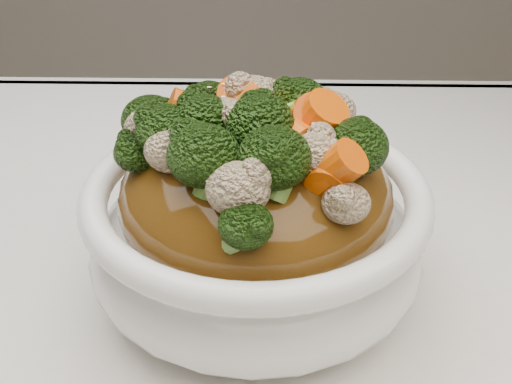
# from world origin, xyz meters

# --- Properties ---
(tablecloth) EXTENTS (1.20, 0.80, 0.04)m
(tablecloth) POSITION_xyz_m (0.00, 0.00, 0.73)
(tablecloth) COLOR silver
(tablecloth) RESTS_ON dining_table
(bowl) EXTENTS (0.24, 0.24, 0.08)m
(bowl) POSITION_xyz_m (-0.02, 0.05, 0.79)
(bowl) COLOR white
(bowl) RESTS_ON tablecloth
(sauce_base) EXTENTS (0.19, 0.19, 0.09)m
(sauce_base) POSITION_xyz_m (-0.02, 0.05, 0.82)
(sauce_base) COLOR #4D2E0D
(sauce_base) RESTS_ON bowl
(carrots) EXTENTS (0.19, 0.19, 0.05)m
(carrots) POSITION_xyz_m (-0.02, 0.05, 0.88)
(carrots) COLOR #D65207
(carrots) RESTS_ON sauce_base
(broccoli) EXTENTS (0.19, 0.19, 0.04)m
(broccoli) POSITION_xyz_m (-0.02, 0.05, 0.88)
(broccoli) COLOR black
(broccoli) RESTS_ON sauce_base
(cauliflower) EXTENTS (0.19, 0.19, 0.03)m
(cauliflower) POSITION_xyz_m (-0.02, 0.05, 0.87)
(cauliflower) COLOR tan
(cauliflower) RESTS_ON sauce_base
(scallions) EXTENTS (0.14, 0.14, 0.02)m
(scallions) POSITION_xyz_m (-0.02, 0.05, 0.88)
(scallions) COLOR #3C8E20
(scallions) RESTS_ON sauce_base
(sesame_seeds) EXTENTS (0.17, 0.17, 0.01)m
(sesame_seeds) POSITION_xyz_m (-0.02, 0.05, 0.88)
(sesame_seeds) COLOR beige
(sesame_seeds) RESTS_ON sauce_base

